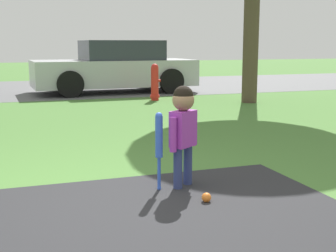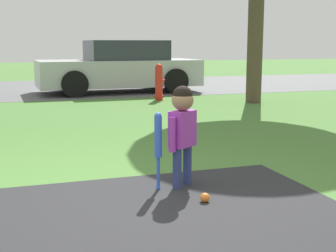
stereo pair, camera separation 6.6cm
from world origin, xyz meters
The scene contains 7 objects.
ground_plane centered at (0.00, 0.00, 0.00)m, with size 60.00×60.00×0.00m, color #477533.
street_strip centered at (0.00, 10.42, 0.00)m, with size 40.00×6.00×0.01m.
child centered at (0.95, 0.56, 0.58)m, with size 0.31×0.25×0.90m.
baseball_bat centered at (0.72, 0.53, 0.44)m, with size 0.06×0.06×0.68m.
sports_ball centered at (0.98, 0.11, 0.04)m, with size 0.08×0.08×0.08m.
fire_hydrant centered at (2.67, 6.76, 0.40)m, with size 0.24×0.21×0.81m.
parked_car centered at (2.24, 8.79, 0.63)m, with size 4.15×1.99×1.33m.
Camera 1 is at (-0.49, -3.17, 1.25)m, focal length 50.00 mm.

